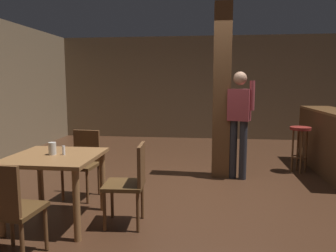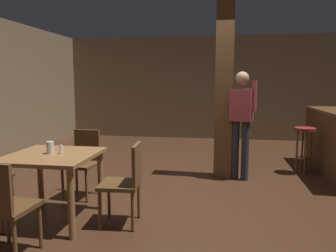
# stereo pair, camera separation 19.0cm
# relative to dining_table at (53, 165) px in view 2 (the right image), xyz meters

# --- Properties ---
(ground_plane) EXTENTS (10.80, 10.80, 0.00)m
(ground_plane) POSITION_rel_dining_table_xyz_m (1.52, 1.32, -0.64)
(ground_plane) COLOR #382114
(wall_back) EXTENTS (8.00, 0.10, 2.80)m
(wall_back) POSITION_rel_dining_table_xyz_m (1.52, 5.82, 0.76)
(wall_back) COLOR #756047
(wall_back) RESTS_ON ground_plane
(pillar) EXTENTS (0.28, 0.28, 2.80)m
(pillar) POSITION_rel_dining_table_xyz_m (1.87, 2.08, 0.76)
(pillar) COLOR brown
(pillar) RESTS_ON ground_plane
(dining_table) EXTENTS (0.94, 0.94, 0.77)m
(dining_table) POSITION_rel_dining_table_xyz_m (0.00, 0.00, 0.00)
(dining_table) COLOR brown
(dining_table) RESTS_ON ground_plane
(chair_south) EXTENTS (0.45, 0.45, 0.89)m
(chair_south) POSITION_rel_dining_table_xyz_m (-0.00, -0.85, -0.13)
(chair_south) COLOR #4C3319
(chair_south) RESTS_ON ground_plane
(chair_north) EXTENTS (0.46, 0.46, 0.89)m
(chair_north) POSITION_rel_dining_table_xyz_m (-0.02, 0.85, -0.13)
(chair_north) COLOR #4C3319
(chair_north) RESTS_ON ground_plane
(chair_east) EXTENTS (0.45, 0.45, 0.89)m
(chair_east) POSITION_rel_dining_table_xyz_m (0.84, 0.03, -0.13)
(chair_east) COLOR #4C3319
(chair_east) RESTS_ON ground_plane
(napkin_cup) EXTENTS (0.08, 0.08, 0.14)m
(napkin_cup) POSITION_rel_dining_table_xyz_m (-0.03, 0.02, 0.20)
(napkin_cup) COLOR beige
(napkin_cup) RESTS_ON dining_table
(salt_shaker) EXTENTS (0.03, 0.03, 0.10)m
(salt_shaker) POSITION_rel_dining_table_xyz_m (0.09, 0.02, 0.18)
(salt_shaker) COLOR silver
(salt_shaker) RESTS_ON dining_table
(standing_person) EXTENTS (0.47, 0.30, 1.72)m
(standing_person) POSITION_rel_dining_table_xyz_m (2.15, 1.95, 0.37)
(standing_person) COLOR maroon
(standing_person) RESTS_ON ground_plane
(bar_counter) EXTENTS (0.56, 2.31, 1.08)m
(bar_counter) POSITION_rel_dining_table_xyz_m (3.72, 2.48, -0.09)
(bar_counter) COLOR brown
(bar_counter) RESTS_ON ground_plane
(bar_stool_near) EXTENTS (0.35, 0.35, 0.79)m
(bar_stool_near) POSITION_rel_dining_table_xyz_m (3.24, 2.46, -0.04)
(bar_stool_near) COLOR maroon
(bar_stool_near) RESTS_ON ground_plane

